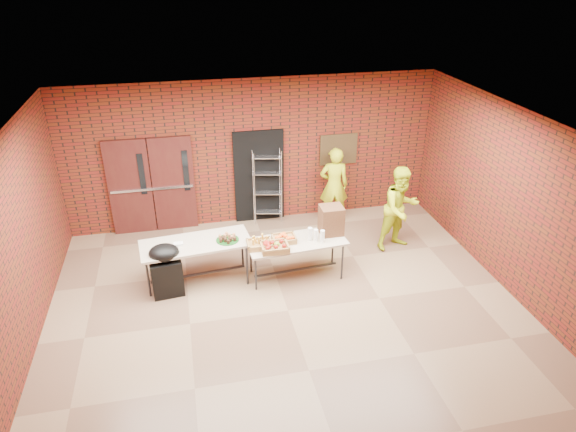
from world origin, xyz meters
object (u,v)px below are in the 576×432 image
object	(u,v)px
table_left	(196,246)
covered_grill	(166,269)
wire_rack	(267,187)
table_right	(296,244)
volunteer_man	(400,208)
volunteer_woman	(334,185)
coffee_dispenser	(331,220)

from	to	relation	value
table_left	covered_grill	distance (m)	0.67
wire_rack	table_right	bearing A→B (deg)	-75.06
wire_rack	covered_grill	world-z (taller)	wire_rack
wire_rack	covered_grill	size ratio (longest dim) A/B	1.73
table_left	volunteer_man	world-z (taller)	volunteer_man
volunteer_woman	table_left	bearing A→B (deg)	38.29
table_left	volunteer_woman	distance (m)	3.60
wire_rack	coffee_dispenser	xyz separation A→B (m)	(0.82, -2.14, 0.18)
coffee_dispenser	volunteer_woman	distance (m)	1.96
coffee_dispenser	volunteer_man	size ratio (longest dim) A/B	0.31
table_right	volunteer_woman	world-z (taller)	volunteer_woman
table_left	volunteer_woman	size ratio (longest dim) A/B	1.17
volunteer_woman	table_right	bearing A→B (deg)	65.27
wire_rack	coffee_dispenser	size ratio (longest dim) A/B	3.07
coffee_dispenser	table_right	bearing A→B (deg)	-167.72
covered_grill	volunteer_woman	world-z (taller)	volunteer_woman
table_left	wire_rack	bearing A→B (deg)	44.68
wire_rack	table_left	world-z (taller)	wire_rack
table_right	coffee_dispenser	bearing A→B (deg)	7.45
wire_rack	volunteer_woman	distance (m)	1.47
table_left	coffee_dispenser	size ratio (longest dim) A/B	3.71
table_right	volunteer_man	xyz separation A→B (m)	(2.29, 0.60, 0.20)
wire_rack	volunteer_man	xyz separation A→B (m)	(2.41, -1.69, 0.04)
table_left	volunteer_woman	xyz separation A→B (m)	(3.12, 1.78, 0.13)
wire_rack	table_right	xyz separation A→B (m)	(0.12, -2.29, -0.16)
table_left	volunteer_woman	world-z (taller)	volunteer_woman
wire_rack	table_right	size ratio (longest dim) A/B	0.90
table_right	volunteer_woman	xyz separation A→B (m)	(1.32, 2.01, 0.19)
coffee_dispenser	covered_grill	size ratio (longest dim) A/B	0.56
table_right	covered_grill	size ratio (longest dim) A/B	1.92
covered_grill	volunteer_man	world-z (taller)	volunteer_man
wire_rack	table_right	distance (m)	2.30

